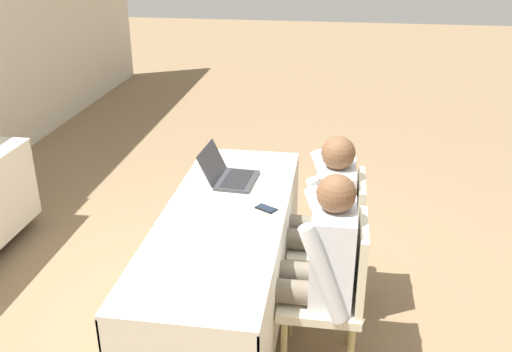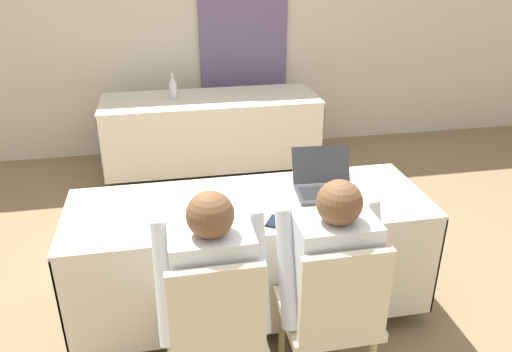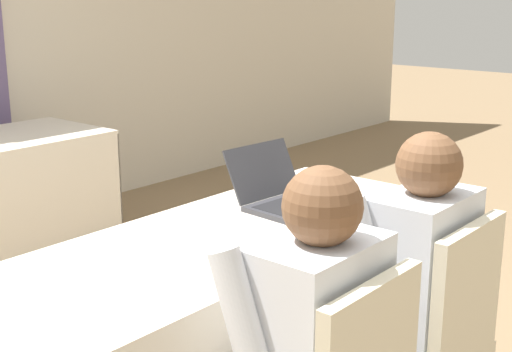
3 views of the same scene
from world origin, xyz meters
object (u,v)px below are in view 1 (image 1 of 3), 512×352
person_checkered_shirt (317,261)px  laptop (229,175)px  cell_phone (266,209)px  person_white_shirt (322,213)px  chair_near_right (337,237)px  chair_near_left (335,289)px

person_checkered_shirt → laptop: bearing=-139.9°
cell_phone → person_white_shirt: bearing=-29.6°
laptop → cell_phone: 0.46m
chair_near_right → cell_phone: bearing=-66.3°
laptop → chair_near_left: laptop is taller
cell_phone → chair_near_right: size_ratio=0.16×
person_white_shirt → chair_near_left: bearing=10.6°
laptop → person_white_shirt: 0.65m
chair_near_left → person_white_shirt: person_white_shirt is taller
chair_near_left → person_checkered_shirt: 0.19m
laptop → cell_phone: bearing=-137.4°
cell_phone → chair_near_left: (-0.36, -0.42, -0.26)m
person_white_shirt → person_checkered_shirt: bearing=0.0°
person_white_shirt → chair_near_right: bearing=90.0°
cell_phone → chair_near_right: bearing=-35.9°
chair_near_left → chair_near_right: size_ratio=1.00×
chair_near_left → person_checkered_shirt: bearing=-90.0°
laptop → chair_near_right: laptop is taller
laptop → chair_near_left: size_ratio=0.41×
cell_phone → person_white_shirt: person_white_shirt is taller
person_checkered_shirt → chair_near_left: bearing=90.0°
cell_phone → person_checkered_shirt: person_checkered_shirt is taller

